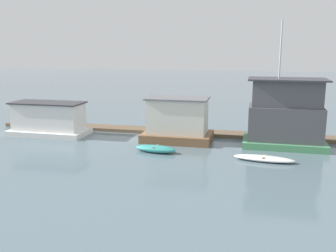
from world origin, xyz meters
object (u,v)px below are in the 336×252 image
Objects in this scene: houseboat_white at (49,119)px; dinghy_teal at (155,149)px; houseboat_green at (285,115)px; dinghy_white at (264,159)px; houseboat_brown at (178,121)px.

houseboat_white reaches higher than dinghy_teal.
houseboat_green is 2.30× the size of dinghy_white.
dinghy_teal is at bearing 176.73° from dinghy_white.
houseboat_white is 0.71× the size of houseboat_green.
houseboat_green is at bearing 1.90° from houseboat_white.
dinghy_white is at bearing -31.61° from houseboat_brown.
houseboat_brown is at bearing 2.00° from houseboat_white.
houseboat_green reaches higher than dinghy_teal.
houseboat_brown reaches higher than dinghy_teal.
houseboat_green is (8.38, 0.26, 0.77)m from houseboat_brown.
houseboat_green is at bearing 71.01° from dinghy_white.
houseboat_green is 10.29m from dinghy_teal.
dinghy_teal is 0.78× the size of dinghy_white.
dinghy_white is (7.68, -0.44, -0.08)m from dinghy_teal.
dinghy_teal is (-9.22, -4.03, -2.15)m from houseboat_green.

